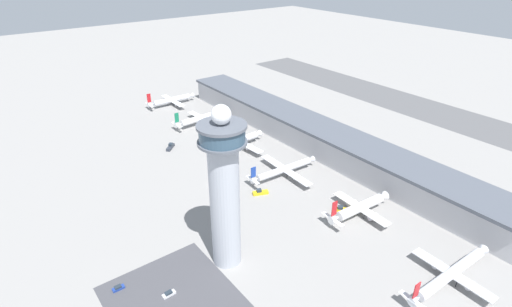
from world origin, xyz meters
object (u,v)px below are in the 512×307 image
at_px(airplane_gate_alpha, 172,100).
at_px(car_navy_sedan, 118,288).
at_px(airplane_gate_bravo, 202,118).
at_px(airplane_gate_foxtrot, 451,274).
at_px(service_truck_catering, 170,147).
at_px(car_yellow_taxi, 169,294).
at_px(service_truck_baggage, 341,210).
at_px(airplane_gate_charlie, 238,141).
at_px(airplane_gate_delta, 284,169).
at_px(control_tower, 224,188).
at_px(service_truck_fuel, 260,192).
at_px(airplane_gate_echo, 360,208).

bearing_deg(airplane_gate_alpha, car_navy_sedan, -32.23).
relative_size(airplane_gate_bravo, airplane_gate_foxtrot, 0.91).
xyz_separation_m(airplane_gate_alpha, service_truck_catering, (66.35, -34.08, -2.86)).
xyz_separation_m(airplane_gate_bravo, car_yellow_taxi, (123.27, -85.12, -3.62)).
bearing_deg(service_truck_baggage, airplane_gate_charlie, 179.92).
relative_size(airplane_gate_charlie, airplane_gate_delta, 0.94).
bearing_deg(airplane_gate_foxtrot, airplane_gate_bravo, 178.81).
bearing_deg(control_tower, airplane_gate_alpha, 160.22).
distance_m(service_truck_fuel, service_truck_baggage, 39.02).
distance_m(car_navy_sedan, car_yellow_taxi, 18.21).
xyz_separation_m(airplane_gate_charlie, airplane_gate_echo, (87.63, 3.91, -0.13)).
height_order(airplane_gate_alpha, airplane_gate_bravo, airplane_gate_bravo).
distance_m(airplane_gate_echo, car_navy_sedan, 102.96).
xyz_separation_m(airplane_gate_foxtrot, service_truck_baggage, (-52.29, 2.34, -3.32)).
distance_m(airplane_gate_delta, car_navy_sedan, 99.47).
distance_m(airplane_gate_foxtrot, service_truck_fuel, 87.45).
height_order(service_truck_fuel, service_truck_baggage, service_truck_fuel).
bearing_deg(service_truck_catering, service_truck_fuel, 9.72).
bearing_deg(airplane_gate_echo, service_truck_catering, -161.68).
bearing_deg(airplane_gate_alpha, airplane_gate_delta, -0.68).
height_order(airplane_gate_bravo, airplane_gate_delta, airplane_gate_bravo).
bearing_deg(airplane_gate_foxtrot, service_truck_baggage, 177.43).
height_order(control_tower, car_navy_sedan, control_tower).
xyz_separation_m(service_truck_fuel, car_navy_sedan, (18.04, -76.04, -0.39)).
relative_size(airplane_gate_delta, service_truck_baggage, 5.84).
height_order(airplane_gate_alpha, airplane_gate_charlie, airplane_gate_charlie).
bearing_deg(service_truck_baggage, airplane_gate_echo, 31.26).
distance_m(airplane_gate_bravo, service_truck_baggage, 125.51).
bearing_deg(airplane_gate_delta, control_tower, -59.20).
distance_m(service_truck_catering, car_yellow_taxi, 114.11).
bearing_deg(airplane_gate_echo, airplane_gate_delta, -174.83).
xyz_separation_m(airplane_gate_foxtrot, car_navy_sedan, (-67.45, -94.22, -3.62)).
xyz_separation_m(service_truck_fuel, car_yellow_taxi, (31.01, -63.26, -0.40)).
xyz_separation_m(airplane_gate_charlie, service_truck_baggage, (81.01, -0.11, -3.27)).
bearing_deg(airplane_gate_bravo, airplane_gate_charlie, -1.59).
distance_m(service_truck_baggage, car_navy_sedan, 97.74).
bearing_deg(car_yellow_taxi, control_tower, 95.92).
xyz_separation_m(control_tower, service_truck_fuel, (-28.35, 37.69, -30.93)).
relative_size(airplane_gate_bravo, airplane_gate_delta, 0.99).
xyz_separation_m(airplane_gate_alpha, airplane_gate_bravo, (45.10, -0.06, 0.29)).
height_order(service_truck_fuel, car_navy_sedan, service_truck_fuel).
bearing_deg(airplane_gate_delta, airplane_gate_charlie, 179.64).
bearing_deg(service_truck_catering, airplane_gate_foxtrot, 10.97).
relative_size(control_tower, airplane_gate_foxtrot, 1.39).
height_order(airplane_gate_delta, airplane_gate_foxtrot, airplane_gate_foxtrot).
relative_size(airplane_gate_echo, service_truck_fuel, 4.39).
height_order(airplane_gate_delta, service_truck_baggage, airplane_gate_delta).
height_order(service_truck_catering, service_truck_baggage, service_truck_catering).
relative_size(service_truck_fuel, car_navy_sedan, 1.88).
bearing_deg(airplane_gate_bravo, service_truck_baggage, -0.61).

